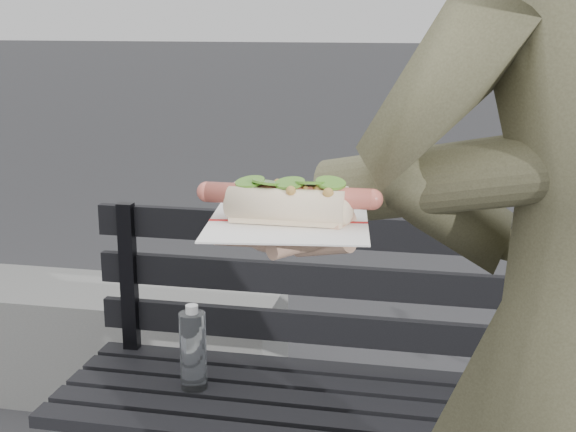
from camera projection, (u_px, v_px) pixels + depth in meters
name	position (u px, v px, depth m)	size (l,w,h in m)	color
park_bench	(372.00, 373.00, 1.90)	(1.50, 0.44, 0.88)	black
concrete_block	(115.00, 342.00, 2.90)	(1.20, 0.40, 0.40)	slate
held_hotdog	(454.00, 183.00, 0.98)	(0.63, 0.33, 0.20)	#46452F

